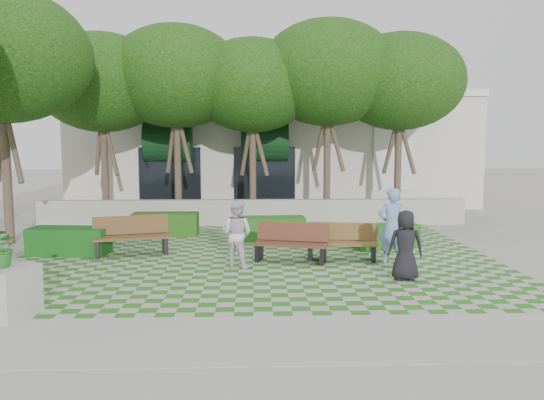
{
  "coord_description": "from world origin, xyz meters",
  "views": [
    {
      "loc": [
        -0.01,
        -12.31,
        2.92
      ],
      "look_at": [
        0.5,
        1.5,
        1.4
      ],
      "focal_mm": 35.0,
      "sensor_mm": 36.0,
      "label": 1
    }
  ],
  "objects_px": {
    "hedge_midright": "(271,229)",
    "person_blue": "(392,226)",
    "hedge_east": "(385,236)",
    "person_white": "(237,234)",
    "hedge_west": "(69,241)",
    "bench_west": "(131,237)",
    "person_dark": "(406,245)",
    "planter_front": "(4,281)",
    "hedge_midleft": "(165,224)",
    "bench_mid": "(291,243)",
    "bench_east": "(342,242)"
  },
  "relations": [
    {
      "from": "hedge_midright",
      "to": "hedge_west",
      "type": "height_order",
      "value": "hedge_west"
    },
    {
      "from": "hedge_midleft",
      "to": "person_white",
      "type": "relative_size",
      "value": 1.28
    },
    {
      "from": "bench_mid",
      "to": "hedge_west",
      "type": "distance_m",
      "value": 5.81
    },
    {
      "from": "hedge_midright",
      "to": "hedge_west",
      "type": "xyz_separation_m",
      "value": [
        -5.33,
        -1.82,
        0.0
      ]
    },
    {
      "from": "bench_east",
      "to": "person_blue",
      "type": "height_order",
      "value": "person_blue"
    },
    {
      "from": "bench_west",
      "to": "person_blue",
      "type": "height_order",
      "value": "person_blue"
    },
    {
      "from": "hedge_west",
      "to": "person_white",
      "type": "xyz_separation_m",
      "value": [
        4.4,
        -1.57,
        0.44
      ]
    },
    {
      "from": "hedge_midright",
      "to": "person_blue",
      "type": "distance_m",
      "value": 4.24
    },
    {
      "from": "hedge_midleft",
      "to": "hedge_east",
      "type": "bearing_deg",
      "value": -18.63
    },
    {
      "from": "bench_mid",
      "to": "hedge_midleft",
      "type": "bearing_deg",
      "value": 149.49
    },
    {
      "from": "person_blue",
      "to": "person_dark",
      "type": "relative_size",
      "value": 1.22
    },
    {
      "from": "bench_west",
      "to": "hedge_midleft",
      "type": "relative_size",
      "value": 0.99
    },
    {
      "from": "hedge_east",
      "to": "planter_front",
      "type": "distance_m",
      "value": 9.6
    },
    {
      "from": "hedge_east",
      "to": "person_blue",
      "type": "xyz_separation_m",
      "value": [
        -0.34,
        -1.92,
        0.59
      ]
    },
    {
      "from": "hedge_midleft",
      "to": "person_dark",
      "type": "distance_m",
      "value": 8.2
    },
    {
      "from": "hedge_west",
      "to": "bench_west",
      "type": "bearing_deg",
      "value": -4.67
    },
    {
      "from": "hedge_midleft",
      "to": "planter_front",
      "type": "bearing_deg",
      "value": -100.43
    },
    {
      "from": "bench_west",
      "to": "person_blue",
      "type": "xyz_separation_m",
      "value": [
        6.47,
        -1.21,
        0.43
      ]
    },
    {
      "from": "hedge_east",
      "to": "hedge_west",
      "type": "xyz_separation_m",
      "value": [
        -8.44,
        -0.59,
        0.03
      ]
    },
    {
      "from": "planter_front",
      "to": "hedge_west",
      "type": "bearing_deg",
      "value": 97.13
    },
    {
      "from": "person_blue",
      "to": "person_dark",
      "type": "distance_m",
      "value": 1.55
    },
    {
      "from": "hedge_east",
      "to": "person_dark",
      "type": "height_order",
      "value": "person_dark"
    },
    {
      "from": "bench_mid",
      "to": "person_dark",
      "type": "relative_size",
      "value": 1.25
    },
    {
      "from": "bench_west",
      "to": "person_blue",
      "type": "distance_m",
      "value": 6.59
    },
    {
      "from": "hedge_east",
      "to": "bench_west",
      "type": "bearing_deg",
      "value": -173.96
    },
    {
      "from": "planter_front",
      "to": "person_dark",
      "type": "distance_m",
      "value": 7.67
    },
    {
      "from": "hedge_midright",
      "to": "person_dark",
      "type": "height_order",
      "value": "person_dark"
    },
    {
      "from": "hedge_midright",
      "to": "person_dark",
      "type": "distance_m",
      "value": 5.41
    },
    {
      "from": "bench_mid",
      "to": "hedge_midright",
      "type": "bearing_deg",
      "value": 113.12
    },
    {
      "from": "hedge_midright",
      "to": "person_blue",
      "type": "bearing_deg",
      "value": -48.69
    },
    {
      "from": "person_dark",
      "to": "person_white",
      "type": "distance_m",
      "value": 3.82
    },
    {
      "from": "bench_west",
      "to": "person_blue",
      "type": "relative_size",
      "value": 1.1
    },
    {
      "from": "hedge_east",
      "to": "person_white",
      "type": "distance_m",
      "value": 4.6
    },
    {
      "from": "hedge_midright",
      "to": "hedge_west",
      "type": "bearing_deg",
      "value": -161.15
    },
    {
      "from": "planter_front",
      "to": "person_blue",
      "type": "relative_size",
      "value": 0.83
    },
    {
      "from": "bench_east",
      "to": "person_blue",
      "type": "bearing_deg",
      "value": -12.23
    },
    {
      "from": "person_blue",
      "to": "bench_east",
      "type": "bearing_deg",
      "value": -25.91
    },
    {
      "from": "bench_mid",
      "to": "person_white",
      "type": "bearing_deg",
      "value": -142.75
    },
    {
      "from": "hedge_west",
      "to": "person_dark",
      "type": "height_order",
      "value": "person_dark"
    },
    {
      "from": "hedge_west",
      "to": "person_white",
      "type": "height_order",
      "value": "person_white"
    },
    {
      "from": "planter_front",
      "to": "person_white",
      "type": "xyz_separation_m",
      "value": [
        3.78,
        3.4,
        0.18
      ]
    },
    {
      "from": "bench_west",
      "to": "bench_mid",
      "type": "bearing_deg",
      "value": -28.11
    },
    {
      "from": "bench_east",
      "to": "person_blue",
      "type": "relative_size",
      "value": 0.99
    },
    {
      "from": "bench_west",
      "to": "person_dark",
      "type": "bearing_deg",
      "value": -38.78
    },
    {
      "from": "planter_front",
      "to": "person_blue",
      "type": "distance_m",
      "value": 8.32
    },
    {
      "from": "bench_west",
      "to": "planter_front",
      "type": "bearing_deg",
      "value": -117.31
    },
    {
      "from": "hedge_east",
      "to": "person_blue",
      "type": "bearing_deg",
      "value": -99.97
    },
    {
      "from": "bench_east",
      "to": "hedge_midleft",
      "type": "xyz_separation_m",
      "value": [
        -4.94,
        3.63,
        -0.09
      ]
    },
    {
      "from": "bench_mid",
      "to": "planter_front",
      "type": "xyz_separation_m",
      "value": [
        -5.09,
        -3.92,
        0.16
      ]
    },
    {
      "from": "hedge_east",
      "to": "hedge_midleft",
      "type": "bearing_deg",
      "value": 161.37
    }
  ]
}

